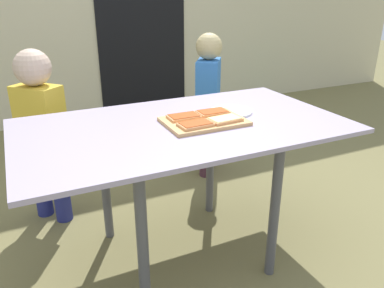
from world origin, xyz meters
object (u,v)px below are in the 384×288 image
(dining_table, at_px, (183,140))
(pizza_slice_far_right, at_px, (213,112))
(child_left, at_px, (42,126))
(pizza_slice_far_left, at_px, (184,117))
(cutting_board, at_px, (204,121))
(garden_hose_coil, at_px, (282,108))
(child_right, at_px, (208,97))
(pizza_slice_near_right, at_px, (225,119))
(pizza_slice_near_left, at_px, (196,124))
(plate_white_right, at_px, (231,111))

(dining_table, distance_m, pizza_slice_far_right, 0.19)
(child_left, bearing_deg, pizza_slice_far_left, -46.85)
(cutting_board, height_order, garden_hose_coil, cutting_board)
(child_right, bearing_deg, pizza_slice_far_left, -124.38)
(dining_table, xyz_separation_m, pizza_slice_near_right, (0.16, -0.08, 0.10))
(child_left, bearing_deg, garden_hose_coil, 24.70)
(dining_table, bearing_deg, cutting_board, -17.90)
(pizza_slice_near_left, height_order, child_right, child_right)
(dining_table, height_order, garden_hose_coil, dining_table)
(pizza_slice_far_right, distance_m, child_left, 0.93)
(pizza_slice_near_left, distance_m, child_right, 1.02)
(plate_white_right, distance_m, garden_hose_coil, 2.50)
(pizza_slice_far_right, bearing_deg, plate_white_right, 12.97)
(child_right, bearing_deg, dining_table, -124.37)
(dining_table, relative_size, pizza_slice_far_left, 10.06)
(pizza_slice_near_right, xyz_separation_m, child_right, (0.37, 0.86, -0.15))
(pizza_slice_far_right, relative_size, pizza_slice_far_left, 1.00)
(pizza_slice_near_left, relative_size, child_right, 0.15)
(pizza_slice_far_right, distance_m, pizza_slice_far_left, 0.15)
(pizza_slice_near_left, bearing_deg, pizza_slice_near_right, 1.77)
(pizza_slice_near_left, bearing_deg, pizza_slice_far_left, 90.67)
(cutting_board, height_order, pizza_slice_far_left, pizza_slice_far_left)
(pizza_slice_far_right, height_order, child_left, child_left)
(pizza_slice_far_left, relative_size, garden_hose_coil, 0.35)
(pizza_slice_far_left, bearing_deg, child_left, 133.15)
(pizza_slice_far_left, xyz_separation_m, garden_hose_coil, (1.94, 1.74, -0.69))
(dining_table, height_order, child_left, child_left)
(pizza_slice_far_right, relative_size, plate_white_right, 0.70)
(dining_table, xyz_separation_m, child_left, (-0.54, 0.62, -0.05))
(plate_white_right, bearing_deg, child_right, 70.40)
(pizza_slice_near_left, xyz_separation_m, garden_hose_coil, (1.94, 1.86, -0.69))
(pizza_slice_near_right, distance_m, garden_hose_coil, 2.67)
(pizza_slice_far_left, bearing_deg, pizza_slice_near_right, -37.61)
(dining_table, bearing_deg, pizza_slice_far_left, 56.07)
(child_right, bearing_deg, plate_white_right, -109.60)
(child_left, bearing_deg, dining_table, -49.03)
(pizza_slice_near_left, distance_m, pizza_slice_far_left, 0.11)
(pizza_slice_near_left, relative_size, child_left, 0.15)
(pizza_slice_near_left, relative_size, pizza_slice_far_right, 1.02)
(cutting_board, height_order, pizza_slice_far_right, pizza_slice_far_right)
(pizza_slice_near_left, bearing_deg, plate_white_right, 29.29)
(child_left, bearing_deg, child_right, 8.23)
(child_left, bearing_deg, cutting_board, -45.96)
(pizza_slice_near_right, height_order, garden_hose_coil, pizza_slice_near_right)
(pizza_slice_far_right, relative_size, child_right, 0.15)
(pizza_slice_far_left, distance_m, plate_white_right, 0.26)
(pizza_slice_near_right, distance_m, pizza_slice_near_left, 0.14)
(dining_table, height_order, child_right, child_right)
(cutting_board, distance_m, pizza_slice_near_left, 0.09)
(pizza_slice_near_right, relative_size, plate_white_right, 0.73)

